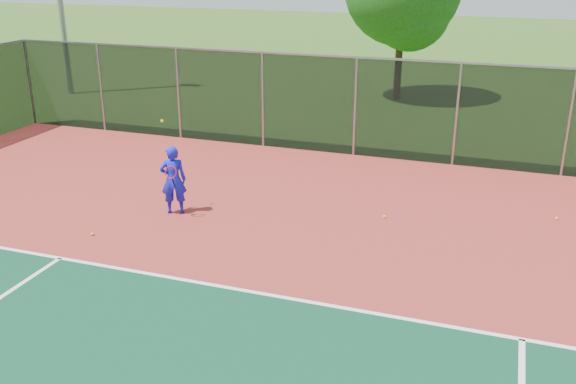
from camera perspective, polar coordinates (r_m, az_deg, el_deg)
name	(u,v)px	position (r m, az deg, el deg)	size (l,w,h in m)	color
court_apron	(388,351)	(10.59, 8.92, -13.77)	(30.00, 20.00, 0.02)	#9C2F27
fence_back	(457,114)	(19.22, 14.78, 6.76)	(30.00, 0.06, 3.03)	black
tennis_player	(173,180)	(15.47, -10.16, 1.09)	(0.72, 0.73, 2.26)	#171AD7
practice_ball_1	(92,234)	(14.92, -17.00, -3.59)	(0.07, 0.07, 0.07)	yellow
practice_ball_2	(384,217)	(15.36, 8.57, -2.17)	(0.07, 0.07, 0.07)	yellow
practice_ball_3	(557,218)	(16.36, 22.78, -2.18)	(0.07, 0.07, 0.07)	yellow
practice_ball_4	(172,153)	(20.35, -10.30, 3.45)	(0.07, 0.07, 0.07)	yellow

